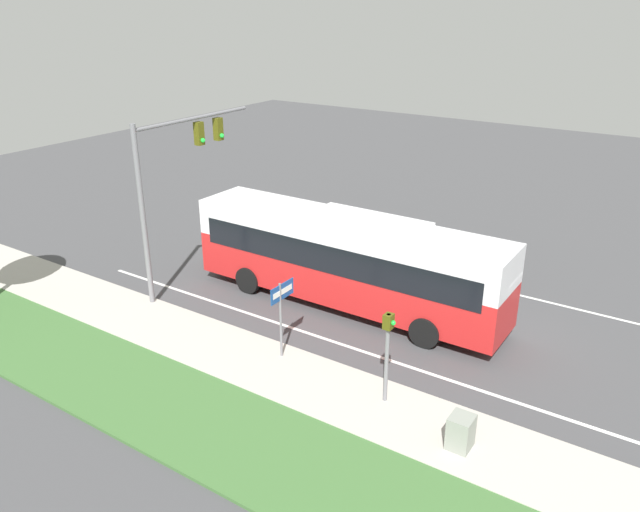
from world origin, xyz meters
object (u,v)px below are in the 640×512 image
(bus, at_px, (346,256))
(street_sign, at_px, (282,306))
(pedestrian_signal, at_px, (388,344))
(utility_cabinet, at_px, (461,432))
(signal_gantry, at_px, (175,170))

(bus, distance_m, street_sign, 4.40)
(bus, distance_m, pedestrian_signal, 6.38)
(bus, xyz_separation_m, utility_cabinet, (-5.51, -6.84, -1.47))
(bus, xyz_separation_m, street_sign, (-4.39, -0.26, -0.14))
(pedestrian_signal, bearing_deg, signal_gantry, 76.77)
(pedestrian_signal, distance_m, utility_cabinet, 3.05)
(bus, height_order, street_sign, bus)
(bus, bearing_deg, utility_cabinet, -128.89)
(street_sign, height_order, utility_cabinet, street_sign)
(street_sign, bearing_deg, signal_gantry, 72.16)
(utility_cabinet, bearing_deg, street_sign, 80.30)
(pedestrian_signal, xyz_separation_m, street_sign, (0.37, 3.99, -0.09))
(signal_gantry, bearing_deg, street_sign, -107.84)
(signal_gantry, relative_size, street_sign, 2.57)
(pedestrian_signal, relative_size, utility_cabinet, 3.13)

